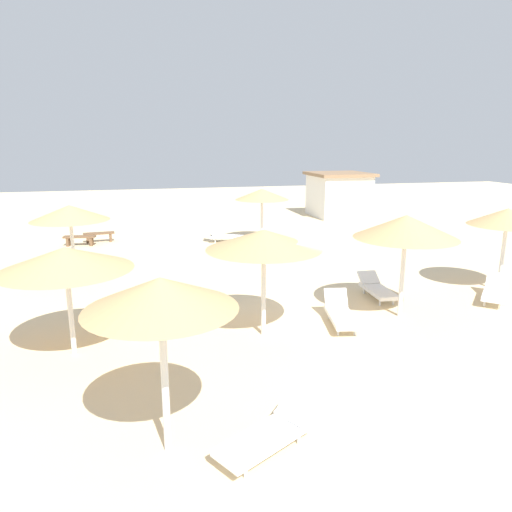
{
  "coord_description": "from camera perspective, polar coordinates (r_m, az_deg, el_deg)",
  "views": [
    {
      "loc": [
        -3.64,
        -11.78,
        4.91
      ],
      "look_at": [
        0.0,
        3.0,
        1.2
      ],
      "focal_mm": 32.89,
      "sensor_mm": 36.0,
      "label": 1
    }
  ],
  "objects": [
    {
      "name": "parasol_4",
      "position": [
        7.22,
        -11.54,
        -4.61
      ],
      "size": [
        2.38,
        2.38,
        2.94
      ],
      "color": "silver",
      "rests_on": "ground"
    },
    {
      "name": "lounger_2",
      "position": [
        19.07,
        -17.16,
        -0.88
      ],
      "size": [
        1.01,
        2.0,
        0.66
      ],
      "color": "white",
      "rests_on": "ground"
    },
    {
      "name": "parasol_1",
      "position": [
        11.43,
        -22.18,
        -0.34
      ],
      "size": [
        3.01,
        3.01,
        2.61
      ],
      "color": "silver",
      "rests_on": "ground"
    },
    {
      "name": "bench_0",
      "position": [
        24.87,
        -18.56,
        2.4
      ],
      "size": [
        1.53,
        0.54,
        0.49
      ],
      "color": "brown",
      "rests_on": "ground"
    },
    {
      "name": "ground_plane",
      "position": [
        13.28,
        3.13,
        -8.03
      ],
      "size": [
        80.0,
        80.0,
        0.0
      ],
      "primitive_type": "plane",
      "color": "beige"
    },
    {
      "name": "lounger_0",
      "position": [
        16.69,
        27.07,
        -3.83
      ],
      "size": [
        1.77,
        1.8,
        0.72
      ],
      "color": "white",
      "rests_on": "ground"
    },
    {
      "name": "lounger_1",
      "position": [
        13.04,
        -13.86,
        -7.36
      ],
      "size": [
        1.97,
        1.48,
        0.68
      ],
      "color": "white",
      "rests_on": "ground"
    },
    {
      "name": "parasol_6",
      "position": [
        11.71,
        0.95,
        1.97
      ],
      "size": [
        2.93,
        2.93,
        2.79
      ],
      "color": "silver",
      "rests_on": "ground"
    },
    {
      "name": "bench_1",
      "position": [
        24.29,
        -20.65,
        1.97
      ],
      "size": [
        1.54,
        0.63,
        0.49
      ],
      "color": "brown",
      "rests_on": "ground"
    },
    {
      "name": "parasol_2",
      "position": [
        17.94,
        -21.72,
        4.87
      ],
      "size": [
        2.73,
        2.73,
        2.74
      ],
      "color": "silver",
      "rests_on": "ground"
    },
    {
      "name": "parasol_3",
      "position": [
        13.66,
        17.77,
        3.39
      ],
      "size": [
        2.89,
        2.89,
        2.95
      ],
      "color": "silver",
      "rests_on": "ground"
    },
    {
      "name": "lounger_4",
      "position": [
        8.14,
        1.71,
        -20.73
      ],
      "size": [
        1.97,
        1.51,
        0.65
      ],
      "color": "white",
      "rests_on": "ground"
    },
    {
      "name": "lounger_3",
      "position": [
        15.65,
        14.46,
        -3.83
      ],
      "size": [
        0.75,
        1.94,
        0.67
      ],
      "color": "white",
      "rests_on": "ground"
    },
    {
      "name": "parasol_0",
      "position": [
        17.52,
        28.26,
        4.18
      ],
      "size": [
        2.49,
        2.49,
        2.8
      ],
      "color": "silver",
      "rests_on": "ground"
    },
    {
      "name": "beach_cabana",
      "position": [
        32.38,
        10.0,
        7.42
      ],
      "size": [
        3.79,
        4.01,
        2.93
      ],
      "color": "white",
      "rests_on": "ground"
    },
    {
      "name": "lounger_5",
      "position": [
        23.65,
        -3.87,
        2.48
      ],
      "size": [
        1.95,
        0.98,
        0.78
      ],
      "color": "white",
      "rests_on": "ground"
    },
    {
      "name": "lounger_6",
      "position": [
        13.17,
        10.25,
        -6.91
      ],
      "size": [
        0.98,
        1.93,
        0.81
      ],
      "color": "white",
      "rests_on": "ground"
    },
    {
      "name": "parasol_5",
      "position": [
        23.17,
        0.72,
        7.5
      ],
      "size": [
        2.63,
        2.63,
        2.68
      ],
      "color": "silver",
      "rests_on": "ground"
    }
  ]
}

